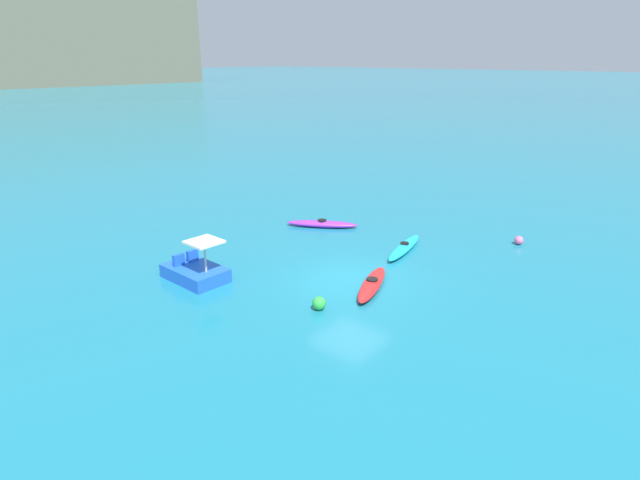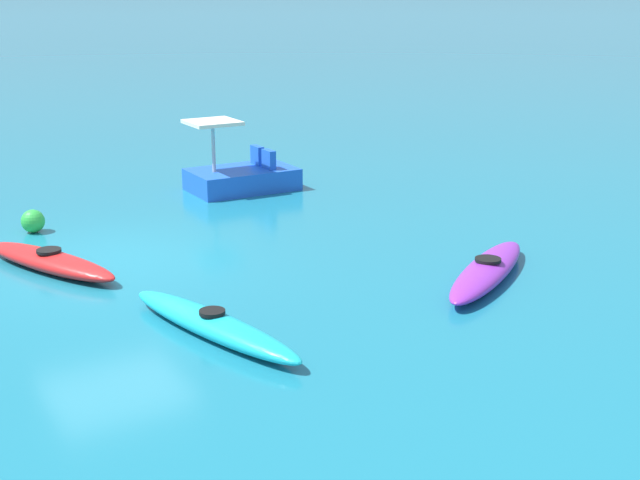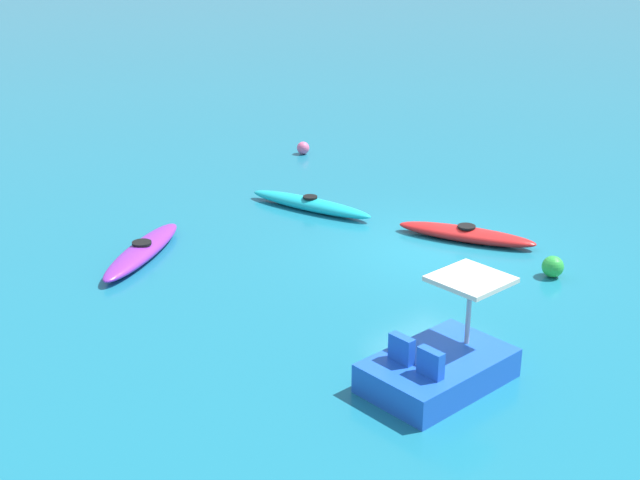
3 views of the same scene
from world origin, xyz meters
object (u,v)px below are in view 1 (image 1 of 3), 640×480
Objects in this scene: pedal_boat_blue at (195,271)px; kayak_purple at (322,224)px; kayak_red at (372,284)px; buoy_pink at (519,240)px; buoy_green at (319,303)px; kayak_cyan at (404,247)px.

kayak_purple is at bearing 3.79° from pedal_boat_blue.
kayak_red is 8.42× the size of buoy_pink.
kayak_purple is 1.32× the size of pedal_boat_blue.
pedal_boat_blue is 5.49× the size of buoy_green.
pedal_boat_blue is at bearing 146.51° from buoy_pink.
kayak_red is 8.27m from buoy_pink.
buoy_pink is at bearing -13.91° from buoy_green.
kayak_red is 2.52m from buoy_green.
pedal_boat_blue is (-3.60, 5.41, 0.17)m from kayak_red.
kayak_red is 1.30× the size of pedal_boat_blue.
kayak_cyan is at bearing 15.93° from kayak_red.
buoy_green is at bearing 166.09° from buoy_pink.
buoy_green is 1.18× the size of buoy_pink.
buoy_pink is at bearing -15.74° from kayak_red.
kayak_cyan is at bearing 7.00° from buoy_green.
pedal_boat_blue is at bearing 102.34° from buoy_green.
kayak_cyan is 7.90× the size of buoy_green.
buoy_green is (-2.49, 0.34, 0.06)m from kayak_red.
kayak_red is (-4.00, -1.14, 0.00)m from kayak_cyan.
kayak_red is at bearing -164.07° from kayak_cyan.
kayak_purple is 7.85m from pedal_boat_blue.
kayak_cyan is 1.11× the size of kayak_red.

